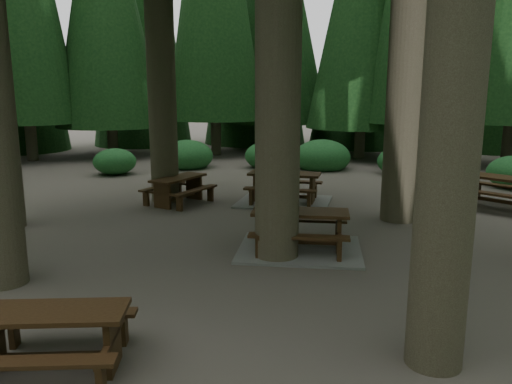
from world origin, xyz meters
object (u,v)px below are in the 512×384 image
at_px(picnic_table_c, 284,192).
at_px(picnic_table_d, 498,187).
at_px(picnic_table_e, 51,331).
at_px(picnic_table_b, 179,186).
at_px(picnic_table_a, 300,237).

bearing_deg(picnic_table_c, picnic_table_d, 7.00).
distance_m(picnic_table_c, picnic_table_e, 9.34).
xyz_separation_m(picnic_table_b, picnic_table_d, (8.21, 3.35, 0.07)).
bearing_deg(picnic_table_d, picnic_table_c, -139.67).
bearing_deg(picnic_table_c, picnic_table_b, -164.39).
relative_size(picnic_table_c, picnic_table_e, 1.37).
bearing_deg(picnic_table_e, picnic_table_c, 67.37).
height_order(picnic_table_a, picnic_table_e, picnic_table_a).
xyz_separation_m(picnic_table_b, picnic_table_e, (3.65, -7.87, -0.02)).
distance_m(picnic_table_a, picnic_table_e, 5.46).
distance_m(picnic_table_a, picnic_table_c, 4.39).
height_order(picnic_table_c, picnic_table_d, picnic_table_d).
distance_m(picnic_table_b, picnic_table_d, 8.86).
bearing_deg(picnic_table_b, picnic_table_a, -113.78).
distance_m(picnic_table_c, picnic_table_d, 5.87).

